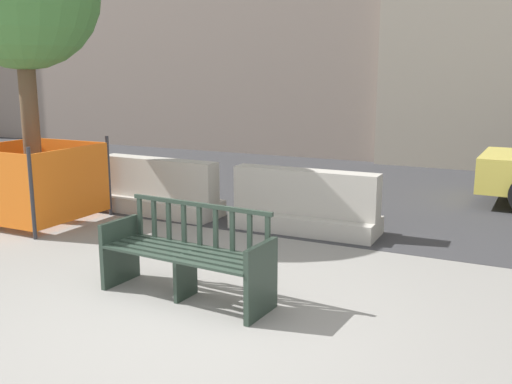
{
  "coord_description": "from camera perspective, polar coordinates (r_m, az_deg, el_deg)",
  "views": [
    {
      "loc": [
        2.5,
        -3.84,
        2.07
      ],
      "look_at": [
        -0.35,
        1.93,
        0.75
      ],
      "focal_mm": 40.0,
      "sensor_mm": 36.0,
      "label": 1
    }
  ],
  "objects": [
    {
      "name": "construction_fence",
      "position": [
        8.77,
        -21.23,
        1.13
      ],
      "size": [
        1.51,
        1.51,
        1.19
      ],
      "color": "#2D2D33",
      "rests_on": "ground"
    },
    {
      "name": "ground_plane",
      "position": [
        5.03,
        -6.38,
        -12.8
      ],
      "size": [
        200.0,
        200.0,
        0.0
      ],
      "primitive_type": "plane",
      "color": "gray"
    },
    {
      "name": "jersey_barrier_left",
      "position": [
        8.8,
        -9.71,
        0.09
      ],
      "size": [
        2.02,
        0.75,
        0.84
      ],
      "color": "#ADA89E",
      "rests_on": "ground"
    },
    {
      "name": "jersey_barrier_centre",
      "position": [
        7.69,
        4.89,
        -1.44
      ],
      "size": [
        2.01,
        0.7,
        0.84
      ],
      "color": "#ADA89E",
      "rests_on": "ground"
    },
    {
      "name": "street_asphalt",
      "position": [
        12.95,
        14.81,
        2.03
      ],
      "size": [
        120.0,
        12.0,
        0.01
      ],
      "primitive_type": "cube",
      "color": "#333335",
      "rests_on": "ground"
    },
    {
      "name": "street_bench",
      "position": [
        5.42,
        -6.95,
        -6.49
      ],
      "size": [
        1.72,
        0.64,
        0.88
      ],
      "color": "#28382D",
      "rests_on": "ground"
    }
  ]
}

